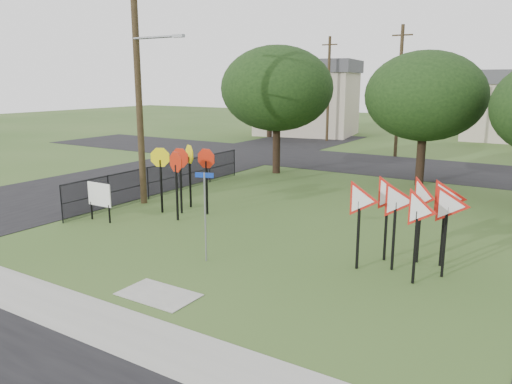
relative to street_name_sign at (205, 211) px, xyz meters
The scene contains 18 objects.
ground 1.65m from the street_name_sign, 22.26° to the right, with size 140.00×140.00×0.00m, color #314F1D.
sidewalk 4.69m from the street_name_sign, 83.75° to the right, with size 30.00×1.60×0.02m, color gray.
planting_strip 5.83m from the street_name_sign, 85.08° to the right, with size 30.00×0.80×0.02m, color #314F1D.
street_left 15.21m from the street_name_sign, 139.60° to the left, with size 8.00×50.00×0.02m, color black.
street_far 19.87m from the street_name_sign, 88.61° to the left, with size 60.00×8.00×0.02m, color black.
curb_pad 3.07m from the street_name_sign, 79.50° to the right, with size 2.00×1.20×0.02m, color gray.
street_name_sign is the anchor object (origin of this frame).
stop_sign_cluster 5.72m from the street_name_sign, 136.91° to the left, with size 2.54×2.20×2.71m.
yield_sign_cluster 5.88m from the street_name_sign, 25.60° to the left, with size 3.38×2.29×2.64m.
info_board 6.29m from the street_name_sign, 168.15° to the left, with size 1.21×0.05×1.51m.
utility_pole_main 8.79m from the street_name_sign, 147.52° to the left, with size 3.55×0.33×10.00m.
far_pole_a 24.04m from the street_name_sign, 93.65° to the left, with size 1.40×0.24×9.00m.
far_pole_c 31.43m from the street_name_sign, 107.71° to the left, with size 1.40×0.24×9.00m.
fence_run 9.38m from the street_name_sign, 139.63° to the left, with size 0.05×11.55×1.50m.
house_left 36.47m from the street_name_sign, 111.80° to the left, with size 10.58×8.88×7.20m.
tree_near_left 15.22m from the street_name_sign, 111.79° to the left, with size 6.40×6.40×7.27m.
tree_near_mid 15.30m from the street_name_sign, 80.48° to the left, with size 6.00×6.00×6.80m.
tree_far_left 33.79m from the street_name_sign, 117.51° to the left, with size 6.80×6.80×7.73m.
Camera 1 is at (8.37, -11.04, 5.33)m, focal length 35.00 mm.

